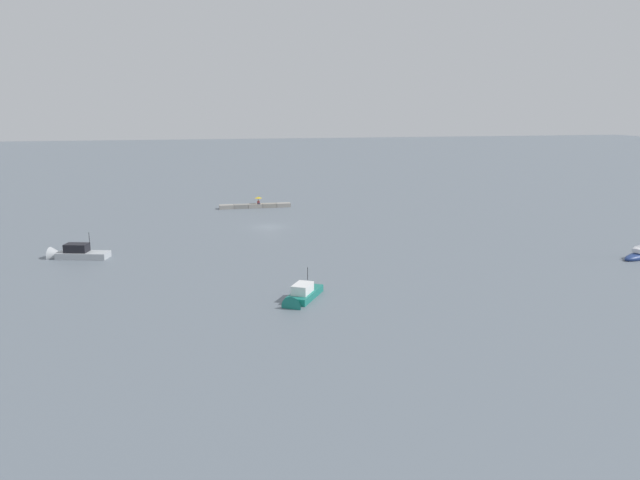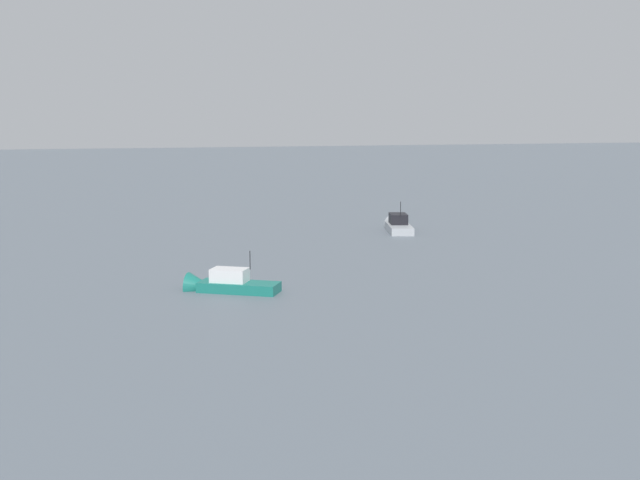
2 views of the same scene
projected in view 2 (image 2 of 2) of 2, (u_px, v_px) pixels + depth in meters
The scene contains 2 objects.
motorboat_teal_near at pixel (224, 286), 52.94m from camera, with size 4.77×6.23×3.44m.
motorboat_grey_far at pixel (398, 226), 81.21m from camera, with size 7.27×3.88×3.90m.
Camera 2 is at (-49.63, 45.32, 11.27)m, focal length 45.71 mm.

